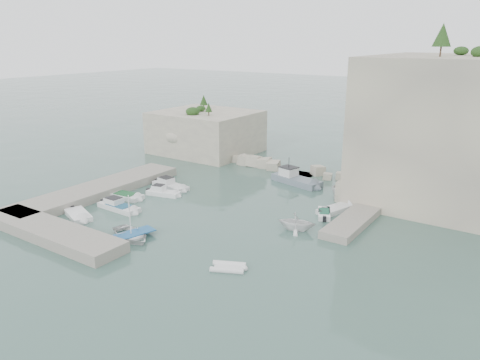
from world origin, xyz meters
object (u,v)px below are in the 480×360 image
Objects in this scene: motorboat_c at (126,198)px; tender_east_c at (336,211)px; motorboat_b at (164,195)px; motorboat_d at (119,210)px; inflatable_dinghy at (228,269)px; tender_east_a at (296,230)px; motorboat_a at (171,188)px; motorboat_e at (78,217)px; work_boat at (296,184)px; tender_east_d at (351,202)px; rowboat at (131,238)px; tender_east_b at (324,216)px.

tender_east_c is (23.36, 10.26, 0.00)m from motorboat_c.
motorboat_b and motorboat_d have the same top height.
inflatable_dinghy is 0.83× the size of tender_east_a.
motorboat_b is at bearing -55.67° from motorboat_a.
work_boat is at bearing 82.13° from motorboat_e.
tender_east_a is at bearing -15.08° from motorboat_b.
motorboat_c is 22.63m from work_boat.
motorboat_b is (1.33, -2.74, 0.00)m from motorboat_a.
motorboat_b reaches higher than inflatable_dinghy.
motorboat_a is 1.94× the size of inflatable_dinghy.
motorboat_e is 0.60× the size of work_boat.
motorboat_d is 27.59m from tender_east_d.
motorboat_d is 1.26× the size of motorboat_e.
tender_east_c is 1.04× the size of tender_east_d.
motorboat_e is (-2.48, -10.92, 0.00)m from motorboat_b.
inflatable_dinghy is 0.39× the size of work_boat.
motorboat_a is 1.18× the size of tender_east_d.
inflatable_dinghy is 22.60m from tender_east_d.
tender_east_a is (20.38, -3.28, 0.00)m from motorboat_a.
work_boat is at bearing 11.67° from tender_east_a.
tender_east_d is (1.41, 11.59, 0.00)m from tender_east_a.
rowboat is 1.65× the size of inflatable_dinghy.
work_boat reaches higher than motorboat_e.
rowboat is 0.65× the size of work_boat.
work_boat is (12.20, 20.48, 0.00)m from motorboat_d.
motorboat_c is 25.51m from tender_east_c.
tender_east_c is 0.67× the size of work_boat.
tender_east_b is (22.23, 15.64, 0.00)m from motorboat_e.
tender_east_a is 16.16m from work_boat.
motorboat_a is at bearing 43.45° from rowboat.
rowboat is 1.37× the size of tender_east_a.
work_boat reaches higher than motorboat_b.
tender_east_b is (20.40, 11.43, 0.00)m from motorboat_d.
tender_east_a is 0.71× the size of tender_east_c.
tender_east_b is (0.69, 5.26, 0.00)m from tender_east_a.
rowboat is (7.26, -4.92, 0.00)m from motorboat_d.
tender_east_c is at bearing 5.10° from motorboat_b.
tender_east_a is at bearing 2.97° from motorboat_c.
motorboat_c reaches higher than inflatable_dinghy.
motorboat_b is 1.23× the size of tender_east_a.
tender_east_a is at bearing 47.47° from motorboat_e.
motorboat_b reaches higher than motorboat_c.
motorboat_b is at bearing -116.17° from work_boat.
motorboat_d reaches higher than inflatable_dinghy.
rowboat is 11.61m from inflatable_dinghy.
tender_east_a reaches higher than tender_east_d.
motorboat_e is 28.40m from work_boat.
motorboat_c is at bearing 134.65° from inflatable_dinghy.
motorboat_d is at bearing -106.98° from work_boat.
motorboat_a is at bearing 64.83° from tender_east_a.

